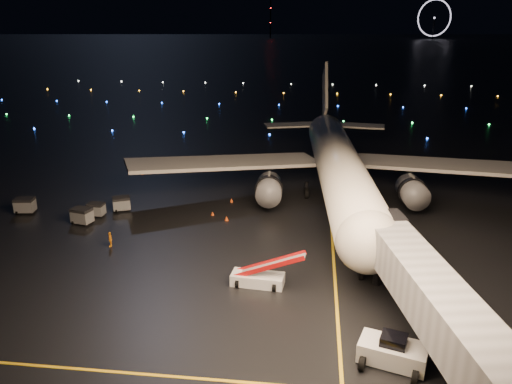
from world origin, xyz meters
TOP-DOWN VIEW (x-y plane):
  - ground at (0.00, 300.00)m, footprint 2000.00×2000.00m
  - lane_centre at (12.00, 15.00)m, footprint 0.25×80.00m
  - lane_cross at (-5.00, -10.00)m, footprint 60.00×0.25m
  - airliner at (12.69, 27.34)m, footprint 56.60×54.11m
  - pushback_tug at (15.33, -6.96)m, footprint 4.77×3.44m
  - belt_loader at (5.42, 2.26)m, footprint 6.66×2.36m
  - crew_c at (-10.01, 8.14)m, footprint 0.57×0.98m
  - safety_cone_0 at (-1.62, 17.77)m, footprint 0.51×0.51m
  - safety_cone_1 at (-0.16, 22.49)m, footprint 0.55×0.55m
  - safety_cone_2 at (0.27, 16.30)m, footprint 0.50×0.50m
  - safety_cone_3 at (-15.12, 32.57)m, footprint 0.54×0.54m
  - ferris_wheel at (170.00, 720.00)m, footprint 49.33×16.80m
  - radio_mast at (-60.00, 740.00)m, footprint 1.80×1.80m
  - taxiway_lights at (0.00, 106.00)m, footprint 164.00×92.00m
  - baggage_cart_0 at (-15.45, 13.54)m, footprint 2.41×1.95m
  - baggage_cart_1 at (-12.63, 17.98)m, footprint 2.38×2.08m
  - baggage_cart_2 at (-14.89, 15.97)m, footprint 1.89×1.37m
  - baggage_cart_3 at (-23.57, 15.95)m, footprint 2.34×1.81m

SIDE VIEW (x-z plane):
  - ground at x=0.00m, z-range 0.00..0.00m
  - lane_centre at x=12.00m, z-range 0.00..0.02m
  - lane_cross at x=-5.00m, z-range 0.00..0.02m
  - taxiway_lights at x=0.00m, z-range 0.00..0.36m
  - safety_cone_0 at x=-1.62m, z-range 0.00..0.44m
  - safety_cone_1 at x=-0.16m, z-range 0.00..0.47m
  - safety_cone_3 at x=-15.12m, z-range 0.00..0.51m
  - safety_cone_2 at x=0.27m, z-range 0.00..0.54m
  - baggage_cart_2 at x=-14.89m, z-range 0.00..1.55m
  - crew_c at x=-10.01m, z-range 0.00..1.57m
  - baggage_cart_1 at x=-12.63m, z-range 0.00..1.68m
  - baggage_cart_0 at x=-15.45m, z-range 0.00..1.80m
  - baggage_cart_3 at x=-23.57m, z-range 0.00..1.81m
  - pushback_tug at x=15.33m, z-range 0.00..2.04m
  - belt_loader at x=5.42m, z-range 0.00..3.17m
  - airliner at x=12.69m, z-range 0.00..15.14m
  - ferris_wheel at x=170.00m, z-range 0.00..52.00m
  - radio_mast at x=-60.00m, z-range 0.00..64.00m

